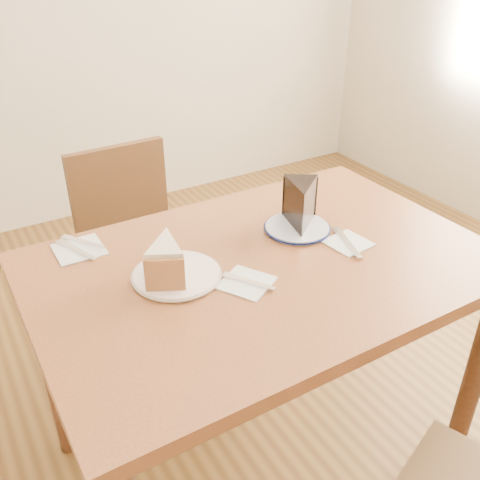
{
  "coord_description": "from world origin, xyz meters",
  "views": [
    {
      "loc": [
        -0.67,
        -0.99,
        1.51
      ],
      "look_at": [
        -0.04,
        0.05,
        0.8
      ],
      "focal_mm": 40.0,
      "sensor_mm": 36.0,
      "label": 1
    }
  ],
  "objects_px": {
    "table": "(264,291)",
    "chocolate_cake": "(301,207)",
    "plate_cream": "(177,275)",
    "plate_navy": "(297,228)",
    "chair_far": "(140,256)",
    "carrot_cake": "(167,259)"
  },
  "relations": [
    {
      "from": "table",
      "to": "chocolate_cake",
      "type": "height_order",
      "value": "chocolate_cake"
    },
    {
      "from": "plate_cream",
      "to": "plate_navy",
      "type": "bearing_deg",
      "value": 5.94
    },
    {
      "from": "table",
      "to": "plate_cream",
      "type": "relative_size",
      "value": 5.55
    },
    {
      "from": "plate_navy",
      "to": "chocolate_cake",
      "type": "bearing_deg",
      "value": -13.34
    },
    {
      "from": "chair_far",
      "to": "chocolate_cake",
      "type": "distance_m",
      "value": 0.7
    },
    {
      "from": "plate_cream",
      "to": "table",
      "type": "bearing_deg",
      "value": -12.39
    },
    {
      "from": "chair_far",
      "to": "plate_cream",
      "type": "relative_size",
      "value": 3.95
    },
    {
      "from": "carrot_cake",
      "to": "plate_cream",
      "type": "bearing_deg",
      "value": 5.45
    },
    {
      "from": "chair_far",
      "to": "chocolate_cake",
      "type": "bearing_deg",
      "value": 119.23
    },
    {
      "from": "chair_far",
      "to": "plate_navy",
      "type": "xyz_separation_m",
      "value": [
        0.31,
        -0.52,
        0.28
      ]
    },
    {
      "from": "chair_far",
      "to": "plate_cream",
      "type": "bearing_deg",
      "value": 78.53
    },
    {
      "from": "carrot_cake",
      "to": "chocolate_cake",
      "type": "distance_m",
      "value": 0.43
    },
    {
      "from": "table",
      "to": "chocolate_cake",
      "type": "relative_size",
      "value": 8.75
    },
    {
      "from": "plate_cream",
      "to": "plate_navy",
      "type": "height_order",
      "value": "same"
    },
    {
      "from": "plate_cream",
      "to": "plate_navy",
      "type": "xyz_separation_m",
      "value": [
        0.4,
        0.04,
        0.0
      ]
    },
    {
      "from": "plate_cream",
      "to": "plate_navy",
      "type": "distance_m",
      "value": 0.41
    },
    {
      "from": "table",
      "to": "chair_far",
      "type": "xyz_separation_m",
      "value": [
        -0.13,
        0.62,
        -0.18
      ]
    },
    {
      "from": "chair_far",
      "to": "chocolate_cake",
      "type": "xyz_separation_m",
      "value": [
        0.32,
        -0.53,
        0.35
      ]
    },
    {
      "from": "table",
      "to": "chocolate_cake",
      "type": "distance_m",
      "value": 0.27
    },
    {
      "from": "table",
      "to": "carrot_cake",
      "type": "distance_m",
      "value": 0.3
    },
    {
      "from": "chair_far",
      "to": "carrot_cake",
      "type": "distance_m",
      "value": 0.66
    },
    {
      "from": "table",
      "to": "carrot_cake",
      "type": "relative_size",
      "value": 9.31
    }
  ]
}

